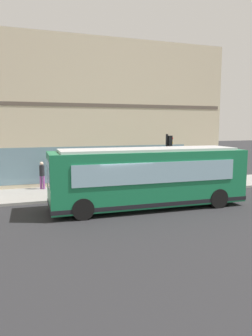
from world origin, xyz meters
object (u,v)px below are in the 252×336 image
(pedestrian_near_hydrant, at_px, (42,173))
(newspaper_vending_box, at_px, (156,177))
(fire_hydrant, at_px, (131,183))
(city_bus_nearside, at_px, (148,178))
(traffic_light_near_corner, at_px, (169,151))
(pedestrian_by_light_pole, at_px, (207,167))
(pedestrian_near_building_entrance, at_px, (177,173))

(pedestrian_near_hydrant, xyz_separation_m, newspaper_vending_box, (-0.49, -7.79, -0.57))
(fire_hydrant, relative_size, newspaper_vending_box, 0.82)
(city_bus_nearside, bearing_deg, traffic_light_near_corner, -41.51)
(traffic_light_near_corner, height_order, newspaper_vending_box, traffic_light_near_corner)
(traffic_light_near_corner, distance_m, pedestrian_by_light_pole, 5.35)
(city_bus_nearside, height_order, pedestrian_near_building_entrance, city_bus_nearside)
(city_bus_nearside, bearing_deg, pedestrian_by_light_pole, -52.49)
(pedestrian_by_light_pole, bearing_deg, fire_hydrant, 100.84)
(traffic_light_near_corner, relative_size, pedestrian_near_hydrant, 2.01)
(city_bus_nearside, height_order, pedestrian_near_hydrant, city_bus_nearside)
(traffic_light_near_corner, height_order, pedestrian_near_building_entrance, traffic_light_near_corner)
(newspaper_vending_box, bearing_deg, city_bus_nearside, 151.97)
(pedestrian_near_building_entrance, distance_m, pedestrian_near_hydrant, 8.92)
(fire_hydrant, bearing_deg, traffic_light_near_corner, -122.27)
(traffic_light_near_corner, relative_size, newspaper_vending_box, 3.94)
(traffic_light_near_corner, relative_size, pedestrian_by_light_pole, 2.02)
(fire_hydrant, relative_size, pedestrian_near_building_entrance, 0.47)
(traffic_light_near_corner, bearing_deg, city_bus_nearside, 138.49)
(city_bus_nearside, distance_m, fire_hydrant, 4.31)
(city_bus_nearside, relative_size, pedestrian_near_building_entrance, 6.41)
(traffic_light_near_corner, xyz_separation_m, pedestrian_near_hydrant, (2.98, 7.47, -1.45))
(city_bus_nearside, height_order, fire_hydrant, city_bus_nearside)
(pedestrian_near_building_entrance, bearing_deg, fire_hydrant, 89.18)
(traffic_light_near_corner, bearing_deg, newspaper_vending_box, -7.15)
(pedestrian_by_light_pole, distance_m, pedestrian_near_hydrant, 11.97)
(pedestrian_by_light_pole, bearing_deg, newspaper_vending_box, 90.38)
(traffic_light_near_corner, height_order, pedestrian_by_light_pole, traffic_light_near_corner)
(fire_hydrant, distance_m, pedestrian_near_hydrant, 5.75)
(pedestrian_by_light_pole, bearing_deg, city_bus_nearside, 127.51)
(city_bus_nearside, xyz_separation_m, pedestrian_by_light_pole, (5.40, -7.03, -0.39))
(pedestrian_by_light_pole, distance_m, pedestrian_near_building_entrance, 3.47)
(pedestrian_by_light_pole, relative_size, pedestrian_near_hydrant, 1.00)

